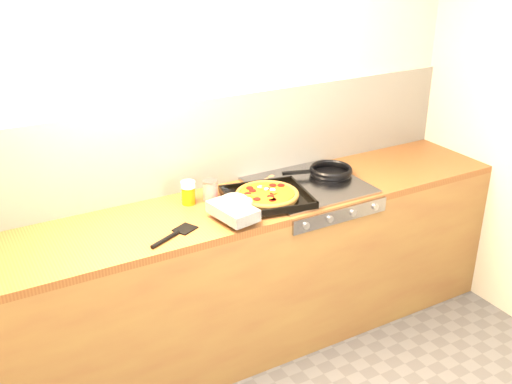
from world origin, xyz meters
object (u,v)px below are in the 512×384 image
frying_pan (330,171)px  tomato_can (210,191)px  pizza_on_tray (257,199)px  juice_glass (188,193)px

frying_pan → tomato_can: (-0.74, 0.05, 0.02)m
pizza_on_tray → tomato_can: bearing=132.1°
pizza_on_tray → juice_glass: 0.36m
juice_glass → frying_pan: bearing=-4.9°
pizza_on_tray → juice_glass: size_ratio=4.77×
frying_pan → tomato_can: size_ratio=3.84×
pizza_on_tray → tomato_can: 0.26m
pizza_on_tray → tomato_can: size_ratio=5.27×
tomato_can → juice_glass: (-0.12, 0.02, 0.01)m
tomato_can → juice_glass: juice_glass is taller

